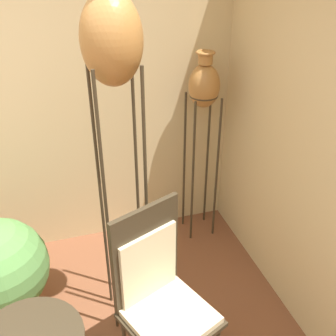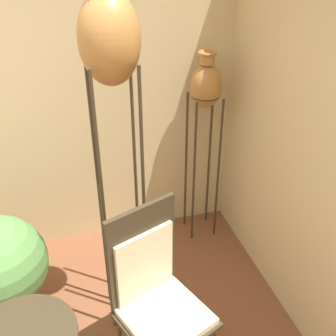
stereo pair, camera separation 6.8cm
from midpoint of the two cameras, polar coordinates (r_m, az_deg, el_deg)
name	(u,v)px [view 2 (the right image)]	position (r m, az deg, el deg)	size (l,w,h in m)	color
wall_back	(5,102)	(3.23, -22.00, 8.82)	(7.64, 0.06, 2.70)	#D1B784
vase_stand_tall	(110,49)	(2.11, -7.47, 16.78)	(0.32, 0.32, 2.29)	#382D1E
vase_stand_medium	(206,92)	(3.18, 6.10, 10.84)	(0.25, 0.25, 1.69)	#382D1E
chair	(155,292)	(2.37, -0.99, -17.51)	(0.61, 0.61, 1.19)	#382D1E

